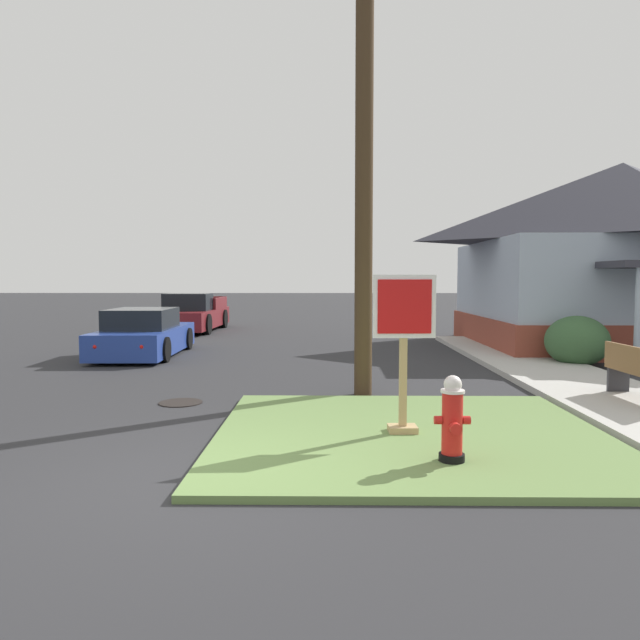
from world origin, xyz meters
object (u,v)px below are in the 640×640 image
object	(u,v)px
manhole_cover	(181,403)
parked_sedan_blue	(144,335)
pickup_truck_maroon	(193,315)
utility_pole	(364,104)
stop_sign	(403,355)
fire_hydrant	(452,421)

from	to	relation	value
manhole_cover	parked_sedan_blue	world-z (taller)	parked_sedan_blue
manhole_cover	pickup_truck_maroon	xyz separation A→B (m)	(-2.84, 13.20, 0.61)
utility_pole	parked_sedan_blue	bearing A→B (deg)	136.52
stop_sign	pickup_truck_maroon	distance (m)	16.48
stop_sign	parked_sedan_blue	bearing A→B (deg)	125.99
fire_hydrant	manhole_cover	xyz separation A→B (m)	(-3.72, 3.24, -0.51)
stop_sign	manhole_cover	xyz separation A→B (m)	(-3.35, 2.07, -1.05)
manhole_cover	pickup_truck_maroon	distance (m)	13.51
stop_sign	manhole_cover	world-z (taller)	stop_sign
parked_sedan_blue	utility_pole	xyz separation A→B (m)	(5.46, -5.18, 4.42)
stop_sign	parked_sedan_blue	xyz separation A→B (m)	(-5.80, 7.98, -0.52)
stop_sign	pickup_truck_maroon	world-z (taller)	stop_sign
stop_sign	utility_pole	size ratio (longest dim) A/B	0.21
fire_hydrant	parked_sedan_blue	xyz separation A→B (m)	(-6.17, 9.15, 0.03)
parked_sedan_blue	pickup_truck_maroon	world-z (taller)	pickup_truck_maroon
utility_pole	manhole_cover	bearing A→B (deg)	-166.44
fire_hydrant	parked_sedan_blue	distance (m)	11.03
stop_sign	pickup_truck_maroon	size ratio (longest dim) A/B	0.39
pickup_truck_maroon	manhole_cover	bearing A→B (deg)	-77.83
manhole_cover	utility_pole	bearing A→B (deg)	13.56
fire_hydrant	stop_sign	distance (m)	1.34
stop_sign	utility_pole	world-z (taller)	utility_pole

